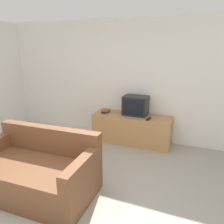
{
  "coord_description": "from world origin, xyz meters",
  "views": [
    {
      "loc": [
        1.44,
        -1.55,
        2.01
      ],
      "look_at": [
        -0.15,
        2.35,
        0.76
      ],
      "focal_mm": 35.0,
      "sensor_mm": 36.0,
      "label": 1
    }
  ],
  "objects": [
    {
      "name": "television",
      "position": [
        0.21,
        2.8,
        0.82
      ],
      "size": [
        0.51,
        0.36,
        0.41
      ],
      "color": "black",
      "rests_on": "tv_stand"
    },
    {
      "name": "tv_stand",
      "position": [
        0.16,
        2.72,
        0.31
      ],
      "size": [
        1.67,
        0.52,
        0.62
      ],
      "color": "tan",
      "rests_on": "ground_plane"
    },
    {
      "name": "couch",
      "position": [
        -0.59,
        0.58,
        0.3
      ],
      "size": [
        1.7,
        0.99,
        0.87
      ],
      "rotation": [
        0.0,
        0.0,
        0.03
      ],
      "color": "brown",
      "rests_on": "ground_plane"
    },
    {
      "name": "book_stack",
      "position": [
        -0.45,
        2.7,
        0.65
      ],
      "size": [
        0.17,
        0.21,
        0.07
      ],
      "color": "#7A3884",
      "rests_on": "tv_stand"
    },
    {
      "name": "wall_back",
      "position": [
        0.0,
        3.03,
        1.3
      ],
      "size": [
        9.0,
        0.06,
        2.6
      ],
      "color": "white",
      "rests_on": "ground_plane"
    },
    {
      "name": "remote_on_stand",
      "position": [
        0.55,
        2.59,
        0.63
      ],
      "size": [
        0.07,
        0.18,
        0.02
      ],
      "rotation": [
        0.0,
        0.0,
        -0.14
      ],
      "color": "black",
      "rests_on": "tv_stand"
    }
  ]
}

